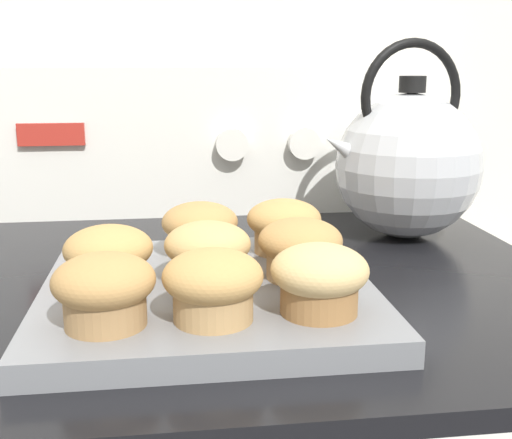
% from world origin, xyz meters
% --- Properties ---
extents(control_panel, '(0.78, 0.07, 0.21)m').
position_xyz_m(control_panel, '(0.00, 0.60, 0.99)').
color(control_panel, white).
rests_on(control_panel, stove_range).
extents(muffin_pan, '(0.30, 0.30, 0.02)m').
position_xyz_m(muffin_pan, '(0.02, 0.23, 0.90)').
color(muffin_pan, slate).
rests_on(muffin_pan, stove_range).
extents(muffin_r0_c0, '(0.08, 0.08, 0.06)m').
position_xyz_m(muffin_r0_c0, '(-0.07, 0.14, 0.94)').
color(muffin_r0_c0, '#A37A4C').
rests_on(muffin_r0_c0, muffin_pan).
extents(muffin_r0_c1, '(0.08, 0.08, 0.06)m').
position_xyz_m(muffin_r0_c1, '(0.02, 0.14, 0.94)').
color(muffin_r0_c1, tan).
rests_on(muffin_r0_c1, muffin_pan).
extents(muffin_r0_c2, '(0.08, 0.08, 0.06)m').
position_xyz_m(muffin_r0_c2, '(0.10, 0.14, 0.94)').
color(muffin_r0_c2, olive).
rests_on(muffin_r0_c2, muffin_pan).
extents(muffin_r1_c0, '(0.08, 0.08, 0.06)m').
position_xyz_m(muffin_r1_c0, '(-0.07, 0.23, 0.94)').
color(muffin_r1_c0, '#A37A4C').
rests_on(muffin_r1_c0, muffin_pan).
extents(muffin_r1_c1, '(0.08, 0.08, 0.06)m').
position_xyz_m(muffin_r1_c1, '(0.02, 0.23, 0.94)').
color(muffin_r1_c1, '#A37A4C').
rests_on(muffin_r1_c1, muffin_pan).
extents(muffin_r1_c2, '(0.08, 0.08, 0.06)m').
position_xyz_m(muffin_r1_c2, '(0.10, 0.23, 0.94)').
color(muffin_r1_c2, tan).
rests_on(muffin_r1_c2, muffin_pan).
extents(muffin_r2_c1, '(0.08, 0.08, 0.06)m').
position_xyz_m(muffin_r2_c1, '(0.01, 0.31, 0.94)').
color(muffin_r2_c1, '#A37A4C').
rests_on(muffin_r2_c1, muffin_pan).
extents(muffin_r2_c2, '(0.08, 0.08, 0.06)m').
position_xyz_m(muffin_r2_c2, '(0.10, 0.32, 0.94)').
color(muffin_r2_c2, tan).
rests_on(muffin_r2_c2, muffin_pan).
extents(tea_kettle, '(0.22, 0.18, 0.25)m').
position_xyz_m(tea_kettle, '(0.28, 0.44, 0.98)').
color(tea_kettle, silver).
rests_on(tea_kettle, stove_range).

